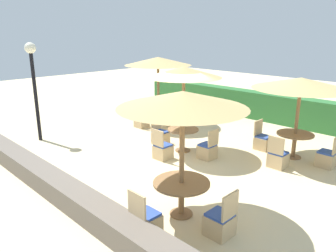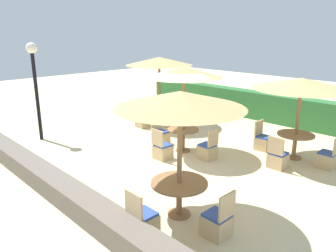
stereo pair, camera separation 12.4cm
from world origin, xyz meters
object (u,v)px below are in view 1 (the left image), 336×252
round_table_back_right (295,139)px  patio_chair_back_right_west (263,141)px  parasol_center (184,73)px  round_table_center (183,134)px  round_table_back_left (158,110)px  parasol_back_left (158,61)px  parasol_back_right (301,84)px  parasol_front_right (183,100)px  patio_chair_back_right_east (327,158)px  patio_chair_back_right_south (278,158)px  patio_chair_center_south (162,150)px  patio_chair_back_left_south (141,121)px  patio_chair_front_right_east (220,223)px  patio_chair_front_right_south (145,222)px  patio_chair_center_east (208,150)px  patio_chair_back_left_north (174,112)px  round_table_front_right (181,188)px  patio_chair_center_west (160,136)px  patio_chair_back_left_east (176,121)px  lamp_post (33,72)px

round_table_back_right → patio_chair_back_right_west: patio_chair_back_right_west is taller
parasol_center → round_table_center: 1.92m
round_table_back_left → parasol_back_left: bearing=-90.0°
parasol_back_right → parasol_front_right: bearing=-92.7°
round_table_back_left → round_table_center: bearing=-30.6°
parasol_back_right → patio_chair_back_right_east: 2.20m
patio_chair_back_right_south → patio_chair_center_south: bearing=-146.2°
round_table_back_right → parasol_center: parasol_center is taller
patio_chair_back_left_south → patio_chair_front_right_east: size_ratio=1.00×
parasol_front_right → parasol_center: bearing=131.9°
patio_chair_front_right_south → patio_chair_center_east: 4.14m
patio_chair_back_right_south → patio_chair_back_left_north: size_ratio=1.00×
parasol_back_right → patio_chair_back_left_south: parasol_back_right is taller
round_table_front_right → patio_chair_front_right_east: (1.00, -0.03, -0.33)m
parasol_back_right → round_table_center: parasol_back_right is taller
parasol_back_right → patio_chair_back_left_north: (-5.73, 0.80, -1.97)m
patio_chair_back_right_east → parasol_center: (-3.72, -1.90, 2.22)m
patio_chair_center_west → parasol_back_left: bearing=-132.3°
parasol_back_left → parasol_center: bearing=-30.6°
parasol_back_right → parasol_back_left: bearing=-178.3°
parasol_front_right → round_table_front_right: parasol_front_right is taller
patio_chair_back_right_east → patio_chair_back_right_south: bearing=136.2°
patio_chair_front_right_south → patio_chair_center_east: same height
parasol_center → parasol_back_left: bearing=149.4°
round_table_back_right → parasol_front_right: 5.08m
patio_chair_back_right_east → round_table_front_right: bearing=165.8°
patio_chair_back_right_south → parasol_front_right: (-0.23, -3.71, 2.15)m
round_table_front_right → patio_chair_center_west: size_ratio=1.25×
patio_chair_back_right_west → patio_chair_front_right_east: size_ratio=1.00×
patio_chair_back_right_south → parasol_center: (-2.75, -0.90, 2.22)m
round_table_back_left → parasol_front_right: parasol_front_right is taller
patio_chair_back_right_east → patio_chair_back_left_east: 5.71m
patio_chair_back_left_east → round_table_front_right: bearing=-135.5°
round_table_back_left → patio_chair_front_right_east: size_ratio=0.97×
round_table_back_right → round_table_center: (-2.74, -1.93, -0.04)m
round_table_back_right → round_table_back_left: round_table_back_right is taller
patio_chair_center_east → patio_chair_front_right_south: bearing=-157.8°
patio_chair_back_right_west → round_table_center: patio_chair_back_right_west is taller
patio_chair_back_right_west → patio_chair_back_right_south: bearing=45.4°
patio_chair_center_west → patio_chair_center_south: (1.02, -0.89, 0.00)m
round_table_center → round_table_front_right: bearing=-48.1°
patio_chair_front_right_south → patio_chair_back_left_south: bearing=140.0°
lamp_post → patio_chair_back_left_south: size_ratio=3.57×
parasol_back_left → patio_chair_back_left_north: size_ratio=2.89×
lamp_post → parasol_back_right: size_ratio=1.22×
patio_chair_back_left_north → round_table_back_left: bearing=91.5°
patio_chair_front_right_south → parasol_center: parasol_center is taller
patio_chair_back_right_west → round_table_back_left: size_ratio=1.03×
patio_chair_back_left_east → patio_chair_front_right_east: 7.19m
round_table_back_right → parasol_back_left: bearing=-178.3°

